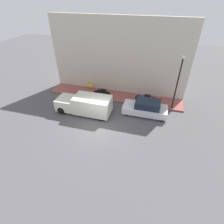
{
  "coord_description": "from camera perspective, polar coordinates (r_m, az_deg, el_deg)",
  "views": [
    {
      "loc": [
        -10.71,
        -4.19,
        9.48
      ],
      "look_at": [
        1.38,
        -0.79,
        0.6
      ],
      "focal_mm": 28.0,
      "sensor_mm": 36.0,
      "label": 1
    }
  ],
  "objects": [
    {
      "name": "parked_car",
      "position": [
        16.12,
        10.93,
        1.34
      ],
      "size": [
        1.69,
        3.96,
        1.39
      ],
      "color": "silver",
      "rests_on": "ground_plane"
    },
    {
      "name": "motorcycle_blue",
      "position": [
        17.77,
        10.97,
        4.54
      ],
      "size": [
        0.3,
        2.07,
        0.79
      ],
      "color": "navy",
      "rests_on": "sidewalk"
    },
    {
      "name": "ground_plane",
      "position": [
        14.9,
        -4.36,
        -4.36
      ],
      "size": [
        60.0,
        60.0,
        0.0
      ],
      "primitive_type": "plane",
      "color": "#514F51"
    },
    {
      "name": "motorcycle_black",
      "position": [
        18.42,
        -3.29,
        6.4
      ],
      "size": [
        0.3,
        1.88,
        0.85
      ],
      "color": "black",
      "rests_on": "sidewalk"
    },
    {
      "name": "streetlamp",
      "position": [
        16.35,
        20.89,
        10.28
      ],
      "size": [
        0.29,
        0.29,
        5.0
      ],
      "color": "black",
      "rests_on": "sidewalk"
    },
    {
      "name": "delivery_van",
      "position": [
        16.08,
        -8.92,
        2.49
      ],
      "size": [
        1.83,
        5.03,
        1.73
      ],
      "color": "silver",
      "rests_on": "ground_plane"
    },
    {
      "name": "cafe_chair",
      "position": [
        20.02,
        -7.18,
        8.77
      ],
      "size": [
        0.4,
        0.4,
        0.83
      ],
      "color": "yellow",
      "rests_on": "sidewalk"
    },
    {
      "name": "building_facade",
      "position": [
        18.4,
        1.87,
        17.32
      ],
      "size": [
        0.3,
        14.1,
        7.63
      ],
      "color": "beige",
      "rests_on": "ground_plane"
    },
    {
      "name": "sidewalk",
      "position": [
        18.81,
        0.71,
        5.26
      ],
      "size": [
        2.2,
        14.1,
        0.15
      ],
      "color": "#934C47",
      "rests_on": "ground_plane"
    }
  ]
}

